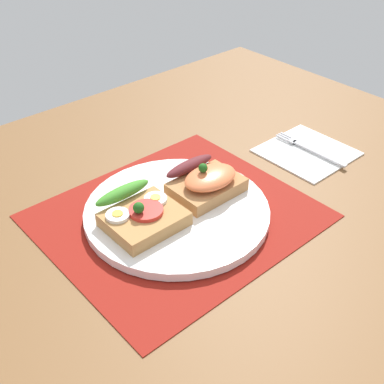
{
  "coord_description": "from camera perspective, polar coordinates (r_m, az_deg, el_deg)",
  "views": [
    {
      "loc": [
        -37.3,
        -45.65,
        46.88
      ],
      "look_at": [
        3.0,
        0.0,
        3.12
      ],
      "focal_mm": 46.91,
      "sensor_mm": 36.0,
      "label": 1
    }
  ],
  "objects": [
    {
      "name": "ground_plane",
      "position": [
        0.76,
        -1.69,
        -3.75
      ],
      "size": [
        120.0,
        90.0,
        3.2
      ],
      "primitive_type": "cube",
      "color": "brown"
    },
    {
      "name": "napkin",
      "position": [
        0.93,
        12.91,
        4.52
      ],
      "size": [
        14.56,
        14.42,
        0.6
      ],
      "primitive_type": "cube",
      "color": "white",
      "rests_on": "ground_plane"
    },
    {
      "name": "sandwich_egg_tomato",
      "position": [
        0.71,
        -5.9,
        -2.49
      ],
      "size": [
        10.41,
        10.35,
        4.29
      ],
      "color": "#B17E47",
      "rests_on": "plate"
    },
    {
      "name": "plate",
      "position": [
        0.75,
        -1.73,
        -2.23
      ],
      "size": [
        27.55,
        27.55,
        1.32
      ],
      "primitive_type": "cylinder",
      "color": "white",
      "rests_on": "placemat"
    },
    {
      "name": "placemat",
      "position": [
        0.75,
        -1.72,
        -2.72
      ],
      "size": [
        37.74,
        33.25,
        0.3
      ],
      "primitive_type": "cube",
      "color": "maroon",
      "rests_on": "ground_plane"
    },
    {
      "name": "fork",
      "position": [
        0.93,
        13.07,
        4.87
      ],
      "size": [
        1.62,
        14.97,
        0.32
      ],
      "color": "#B7B7BC",
      "rests_on": "napkin"
    },
    {
      "name": "sandwich_salmon",
      "position": [
        0.76,
        1.65,
        1.22
      ],
      "size": [
        10.76,
        9.1,
        5.56
      ],
      "color": "#B27B48",
      "rests_on": "plate"
    }
  ]
}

